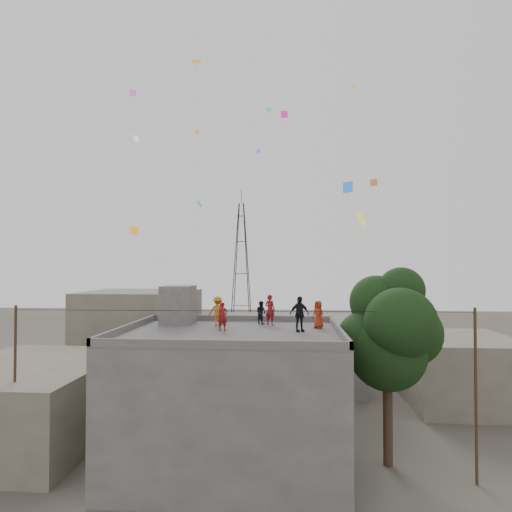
% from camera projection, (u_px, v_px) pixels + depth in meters
% --- Properties ---
extents(ground, '(140.00, 140.00, 0.00)m').
position_uv_depth(ground, '(231.00, 465.00, 19.66)').
color(ground, '#433E37').
rests_on(ground, ground).
extents(main_building, '(10.00, 8.00, 6.10)m').
position_uv_depth(main_building, '(231.00, 398.00, 19.73)').
color(main_building, '#53504D').
rests_on(main_building, ground).
extents(parapet, '(10.00, 8.00, 0.30)m').
position_uv_depth(parapet, '(231.00, 329.00, 19.80)').
color(parapet, '#53504D').
rests_on(parapet, main_building).
extents(stair_head_box, '(1.60, 1.80, 2.00)m').
position_uv_depth(stair_head_box, '(178.00, 305.00, 22.66)').
color(stair_head_box, '#53504D').
rests_on(stair_head_box, main_building).
extents(neighbor_west, '(8.00, 10.00, 4.00)m').
position_uv_depth(neighbor_west, '(30.00, 401.00, 22.54)').
color(neighbor_west, '#605A4C').
rests_on(neighbor_west, ground).
extents(neighbor_north, '(12.00, 9.00, 5.00)m').
position_uv_depth(neighbor_north, '(280.00, 351.00, 33.52)').
color(neighbor_north, '#53504D').
rests_on(neighbor_north, ground).
extents(neighbor_northwest, '(9.00, 8.00, 7.00)m').
position_uv_depth(neighbor_northwest, '(140.00, 332.00, 36.45)').
color(neighbor_northwest, '#605A4C').
rests_on(neighbor_northwest, ground).
extents(neighbor_east, '(7.00, 8.00, 4.40)m').
position_uv_depth(neighbor_east, '(459.00, 370.00, 28.61)').
color(neighbor_east, '#605A4C').
rests_on(neighbor_east, ground).
extents(tree, '(4.90, 4.60, 9.10)m').
position_uv_depth(tree, '(390.00, 332.00, 19.83)').
color(tree, black).
rests_on(tree, ground).
extents(utility_line, '(20.12, 0.62, 7.40)m').
position_uv_depth(utility_line, '(239.00, 389.00, 18.46)').
color(utility_line, black).
rests_on(utility_line, ground).
extents(transmission_tower, '(2.97, 2.97, 20.01)m').
position_uv_depth(transmission_tower, '(241.00, 267.00, 60.05)').
color(transmission_tower, black).
rests_on(transmission_tower, ground).
extents(person_red_adult, '(0.68, 0.61, 1.57)m').
position_uv_depth(person_red_adult, '(270.00, 310.00, 22.17)').
color(person_red_adult, maroon).
rests_on(person_red_adult, main_building).
extents(person_orange_child, '(0.77, 0.77, 1.35)m').
position_uv_depth(person_orange_child, '(318.00, 314.00, 20.93)').
color(person_orange_child, '#A22C12').
rests_on(person_orange_child, main_building).
extents(person_dark_child, '(0.74, 0.74, 1.21)m').
position_uv_depth(person_dark_child, '(261.00, 312.00, 22.47)').
color(person_dark_child, black).
rests_on(person_dark_child, main_building).
extents(person_dark_adult, '(1.04, 0.74, 1.64)m').
position_uv_depth(person_dark_adult, '(299.00, 314.00, 19.83)').
color(person_dark_adult, black).
rests_on(person_dark_adult, main_building).
extents(person_orange_adult, '(0.98, 0.58, 1.49)m').
position_uv_depth(person_orange_adult, '(218.00, 311.00, 21.83)').
color(person_orange_adult, '#BB6715').
rests_on(person_orange_adult, main_building).
extents(person_red_child, '(0.58, 0.51, 1.34)m').
position_uv_depth(person_red_child, '(223.00, 317.00, 20.09)').
color(person_red_child, maroon).
rests_on(person_red_child, main_building).
extents(kites, '(16.84, 18.28, 12.00)m').
position_uv_depth(kites, '(248.00, 154.00, 26.86)').
color(kites, orange).
rests_on(kites, ground).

